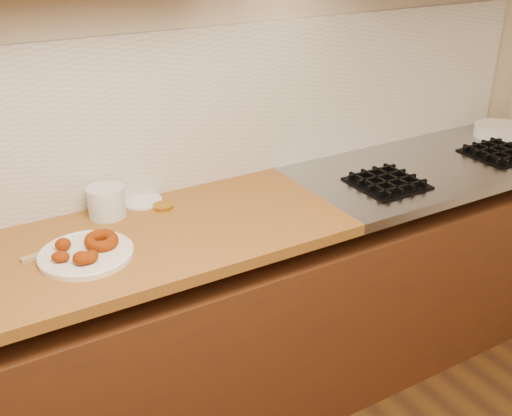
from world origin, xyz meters
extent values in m
cube|color=#C8B497|center=(0.00, 2.00, 1.35)|extent=(4.00, 0.02, 2.70)
cube|color=#51260F|center=(0.00, 1.69, 0.39)|extent=(3.60, 0.60, 0.77)
cube|color=#9EA0A5|center=(1.15, 1.69, 0.88)|extent=(1.30, 0.62, 0.04)
cube|color=beige|center=(0.00, 1.99, 1.20)|extent=(3.60, 0.02, 0.60)
cube|color=black|center=(0.80, 1.61, 0.90)|extent=(0.26, 0.26, 0.01)
cube|color=black|center=(0.71, 1.61, 0.92)|extent=(0.01, 0.24, 0.02)
cube|color=black|center=(0.80, 1.52, 0.92)|extent=(0.24, 0.01, 0.02)
cube|color=black|center=(0.77, 1.61, 0.92)|extent=(0.01, 0.24, 0.02)
cube|color=black|center=(0.80, 1.58, 0.92)|extent=(0.24, 0.01, 0.02)
cube|color=black|center=(0.83, 1.61, 0.92)|extent=(0.01, 0.24, 0.02)
cube|color=black|center=(0.80, 1.64, 0.92)|extent=(0.24, 0.01, 0.02)
cube|color=black|center=(0.89, 1.61, 0.92)|extent=(0.01, 0.24, 0.02)
cube|color=black|center=(0.80, 1.70, 0.92)|extent=(0.24, 0.01, 0.02)
cube|color=black|center=(1.45, 1.61, 0.90)|extent=(0.26, 0.26, 0.01)
cube|color=black|center=(1.36, 1.61, 0.92)|extent=(0.01, 0.24, 0.02)
cube|color=black|center=(1.42, 1.61, 0.92)|extent=(0.01, 0.24, 0.02)
cube|color=black|center=(1.45, 1.58, 0.92)|extent=(0.24, 0.01, 0.02)
cube|color=black|center=(1.48, 1.61, 0.92)|extent=(0.01, 0.24, 0.02)
cube|color=black|center=(1.45, 1.64, 0.92)|extent=(0.24, 0.01, 0.02)
cube|color=black|center=(1.54, 1.61, 0.92)|extent=(0.01, 0.24, 0.02)
cube|color=black|center=(1.45, 1.70, 0.92)|extent=(0.24, 0.01, 0.02)
cylinder|color=white|center=(-0.39, 1.65, 0.91)|extent=(0.29, 0.29, 0.02)
torus|color=#812902|center=(-0.33, 1.66, 0.94)|extent=(0.13, 0.13, 0.05)
ellipsoid|color=#812902|center=(-0.44, 1.70, 0.94)|extent=(0.06, 0.06, 0.04)
ellipsoid|color=#812902|center=(-0.47, 1.63, 0.93)|extent=(0.07, 0.06, 0.03)
ellipsoid|color=#812902|center=(-0.42, 1.58, 0.94)|extent=(0.08, 0.08, 0.04)
ellipsoid|color=#812902|center=(-0.39, 1.58, 0.93)|extent=(0.07, 0.07, 0.03)
cylinder|color=silver|center=(-0.24, 1.89, 0.95)|extent=(0.16, 0.16, 0.11)
cylinder|color=white|center=(-0.10, 1.94, 0.90)|extent=(0.17, 0.17, 0.01)
cylinder|color=#BA8C23|center=(-0.05, 1.85, 0.91)|extent=(0.09, 0.09, 0.01)
cube|color=#A58358|center=(-0.49, 1.72, 0.91)|extent=(0.17, 0.04, 0.01)
cylinder|color=white|center=(1.66, 1.78, 0.91)|extent=(0.25, 0.25, 0.01)
cylinder|color=white|center=(1.66, 1.78, 0.92)|extent=(0.25, 0.25, 0.01)
cylinder|color=white|center=(1.66, 1.78, 0.93)|extent=(0.25, 0.25, 0.01)
cylinder|color=white|center=(1.66, 1.78, 0.94)|extent=(0.25, 0.25, 0.01)
camera|label=1|loc=(-0.74, -0.01, 1.85)|focal=42.00mm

